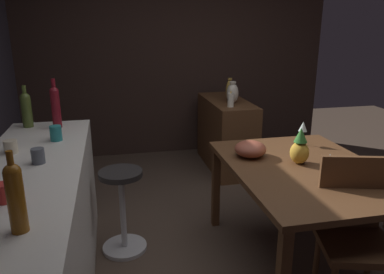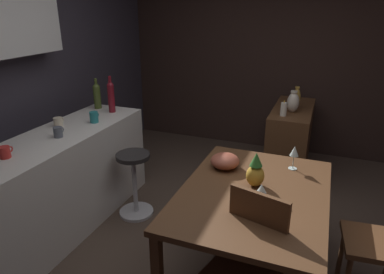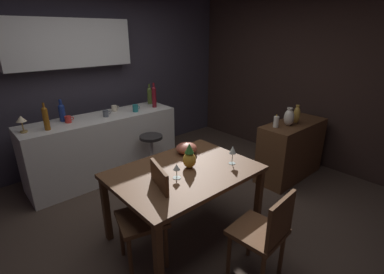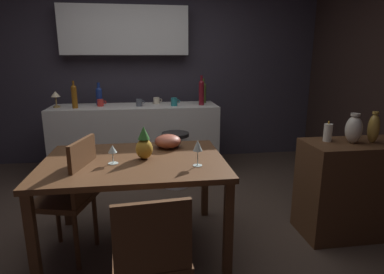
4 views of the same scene
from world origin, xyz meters
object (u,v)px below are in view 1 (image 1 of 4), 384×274
(cup_cream, at_px, (11,147))
(cup_slate, at_px, (38,156))
(wine_glass_right, at_px, (330,160))
(dining_table, at_px, (305,178))
(pineapple_centerpiece, at_px, (300,148))
(vase_ceramic_ivory, at_px, (232,93))
(cup_teal, at_px, (56,133))
(cup_red, at_px, (4,193))
(vase_brass, at_px, (230,90))
(wine_glass_left, at_px, (303,127))
(wine_bottle_olive, at_px, (26,108))
(fruit_bowl, at_px, (250,149))
(wine_bottle_amber, at_px, (15,195))
(pillar_candle_tall, at_px, (231,100))
(chair_near_window, at_px, (353,231))
(sideboard_cabinet, at_px, (226,134))
(bar_stool, at_px, (123,209))
(wine_bottle_ruby, at_px, (55,105))

(cup_cream, xyz_separation_m, cup_slate, (-0.23, -0.20, 0.00))
(wine_glass_right, bearing_deg, dining_table, 26.21)
(pineapple_centerpiece, distance_m, vase_ceramic_ivory, 1.69)
(cup_slate, bearing_deg, dining_table, -90.68)
(cup_teal, bearing_deg, cup_red, 173.04)
(cup_red, xyz_separation_m, vase_brass, (2.40, -1.84, -0.00))
(wine_glass_left, xyz_separation_m, wine_bottle_olive, (0.42, 2.12, 0.16))
(cup_teal, bearing_deg, fruit_bowl, -97.50)
(wine_glass_left, xyz_separation_m, vase_ceramic_ivory, (1.31, 0.16, 0.05))
(wine_bottle_amber, xyz_separation_m, cup_red, (0.28, 0.12, -0.11))
(wine_glass_left, bearing_deg, cup_teal, 89.98)
(pillar_candle_tall, distance_m, vase_ceramic_ivory, 0.20)
(wine_glass_right, relative_size, vase_brass, 0.54)
(pineapple_centerpiece, bearing_deg, fruit_bowl, 54.34)
(chair_near_window, bearing_deg, wine_glass_left, -8.79)
(fruit_bowl, height_order, cup_slate, cup_slate)
(cup_slate, distance_m, vase_brass, 2.60)
(sideboard_cabinet, height_order, pineapple_centerpiece, pineapple_centerpiece)
(bar_stool, relative_size, wine_bottle_olive, 1.99)
(fruit_bowl, bearing_deg, sideboard_cabinet, -11.72)
(pillar_candle_tall, bearing_deg, vase_ceramic_ivory, -23.45)
(wine_glass_left, bearing_deg, wine_bottle_ruby, 79.36)
(wine_bottle_amber, bearing_deg, sideboard_cabinet, -32.05)
(sideboard_cabinet, height_order, wine_glass_left, wine_glass_left)
(fruit_bowl, distance_m, cup_red, 1.65)
(wine_bottle_ruby, xyz_separation_m, pillar_candle_tall, (0.78, -1.66, -0.18))
(wine_bottle_olive, relative_size, wine_bottle_amber, 0.98)
(dining_table, relative_size, pineapple_centerpiece, 5.37)
(sideboard_cabinet, relative_size, cup_slate, 10.07)
(wine_glass_left, relative_size, cup_cream, 1.64)
(wine_bottle_ruby, bearing_deg, vase_brass, -57.52)
(pineapple_centerpiece, xyz_separation_m, wine_bottle_olive, (0.80, 1.89, 0.20))
(pineapple_centerpiece, xyz_separation_m, wine_bottle_ruby, (0.74, 1.67, 0.23))
(wine_bottle_ruby, bearing_deg, pillar_candle_tall, -64.87)
(cup_slate, height_order, pillar_candle_tall, pillar_candle_tall)
(bar_stool, distance_m, vase_brass, 2.08)
(wine_bottle_amber, height_order, vase_ceramic_ivory, wine_bottle_amber)
(pineapple_centerpiece, height_order, wine_bottle_olive, wine_bottle_olive)
(pillar_candle_tall, bearing_deg, wine_bottle_olive, 110.69)
(vase_ceramic_ivory, xyz_separation_m, vase_brass, (0.16, -0.02, 0.01))
(dining_table, bearing_deg, wine_glass_right, -153.79)
(wine_bottle_olive, bearing_deg, fruit_bowl, -110.42)
(sideboard_cabinet, bearing_deg, wine_bottle_amber, 147.95)
(wine_glass_left, relative_size, wine_glass_right, 1.37)
(fruit_bowl, relative_size, cup_teal, 2.00)
(wine_glass_left, height_order, wine_bottle_ruby, wine_bottle_ruby)
(bar_stool, bearing_deg, cup_cream, 105.51)
(sideboard_cabinet, distance_m, cup_cream, 2.64)
(cup_cream, bearing_deg, pineapple_centerpiece, -95.08)
(dining_table, distance_m, wine_bottle_amber, 1.84)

